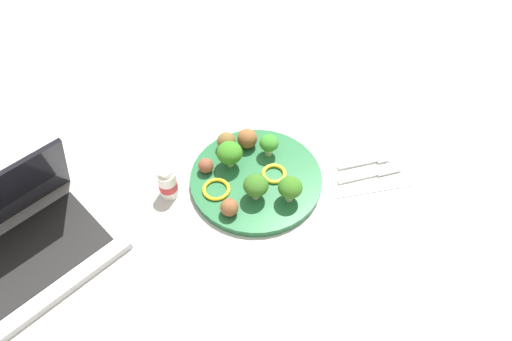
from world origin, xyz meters
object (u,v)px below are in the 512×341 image
(meatball_back_left, at_px, (229,207))
(pepper_ring_far_rim, at_px, (216,189))
(pepper_ring_mid_right, at_px, (274,174))
(plate, at_px, (256,179))
(fork, at_px, (367,161))
(napkin, at_px, (366,170))
(meatball_near_rim, at_px, (226,142))
(broccoli_floret_near_rim, at_px, (290,188))
(broccoli_floret_mid_left, at_px, (269,144))
(broccoli_floret_front_left, at_px, (256,186))
(laptop, at_px, (15,247))
(meatball_far_rim, at_px, (247,139))
(broccoli_floret_back_left, at_px, (230,153))
(knife, at_px, (372,174))
(yogurt_bottle, at_px, (168,184))
(meatball_mid_left, at_px, (206,166))

(meatball_back_left, bearing_deg, pepper_ring_far_rim, 111.09)
(meatball_back_left, bearing_deg, pepper_ring_mid_right, 39.25)
(plate, bearing_deg, fork, 4.59)
(pepper_ring_far_rim, bearing_deg, pepper_ring_mid_right, 11.19)
(napkin, relative_size, fork, 1.40)
(fork, bearing_deg, meatball_near_rim, 167.10)
(meatball_back_left, height_order, fork, meatball_back_left)
(napkin, bearing_deg, broccoli_floret_near_rim, -159.76)
(broccoli_floret_near_rim, height_order, broccoli_floret_mid_left, broccoli_floret_near_rim)
(broccoli_floret_front_left, relative_size, laptop, 0.15)
(plate, relative_size, pepper_ring_mid_right, 5.23)
(broccoli_floret_front_left, distance_m, pepper_ring_far_rim, 0.09)
(napkin, distance_m, fork, 0.02)
(meatball_far_rim, xyz_separation_m, pepper_ring_far_rim, (-0.08, -0.12, -0.02))
(plate, height_order, napkin, plate)
(broccoli_floret_back_left, bearing_deg, knife, -10.17)
(yogurt_bottle, xyz_separation_m, laptop, (-0.28, -0.12, 0.00))
(pepper_ring_mid_right, bearing_deg, napkin, 0.87)
(broccoli_floret_front_left, bearing_deg, broccoli_floret_back_left, 116.22)
(broccoli_floret_back_left, distance_m, meatball_far_rim, 0.07)
(pepper_ring_far_rim, bearing_deg, meatball_near_rim, 75.05)
(plate, relative_size, meatball_back_left, 7.71)
(broccoli_floret_front_left, relative_size, pepper_ring_far_rim, 0.99)
(broccoli_floret_back_left, xyz_separation_m, fork, (0.30, -0.02, -0.05))
(broccoli_floret_mid_left, distance_m, laptop, 0.53)
(broccoli_floret_mid_left, bearing_deg, broccoli_floret_front_left, -110.50)
(plate, relative_size, fork, 2.31)
(pepper_ring_mid_right, bearing_deg, fork, 6.01)
(meatball_back_left, bearing_deg, broccoli_floret_front_left, 30.38)
(meatball_back_left, relative_size, fork, 0.30)
(knife, xyz_separation_m, yogurt_bottle, (-0.43, 0.01, 0.03))
(meatball_back_left, bearing_deg, yogurt_bottle, 148.04)
(meatball_far_rim, relative_size, pepper_ring_mid_right, 0.83)
(plate, distance_m, meatball_mid_left, 0.11)
(meatball_near_rim, bearing_deg, yogurt_bottle, -142.26)
(laptop, bearing_deg, fork, 11.73)
(broccoli_floret_near_rim, height_order, napkin, broccoli_floret_near_rim)
(broccoli_floret_near_rim, relative_size, knife, 0.40)
(broccoli_floret_near_rim, bearing_deg, napkin, 20.24)
(pepper_ring_mid_right, relative_size, knife, 0.37)
(broccoli_floret_mid_left, distance_m, meatball_near_rim, 0.10)
(broccoli_floret_near_rim, bearing_deg, broccoli_floret_mid_left, 100.70)
(broccoli_floret_mid_left, bearing_deg, plate, -120.24)
(plate, height_order, yogurt_bottle, yogurt_bottle)
(broccoli_floret_back_left, distance_m, broccoli_floret_front_left, 0.10)
(broccoli_floret_near_rim, distance_m, meatball_back_left, 0.13)
(broccoli_floret_front_left, height_order, fork, broccoli_floret_front_left)
(plate, bearing_deg, yogurt_bottle, -176.80)
(meatball_mid_left, relative_size, laptop, 0.08)
(meatball_far_rim, bearing_deg, knife, -22.48)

